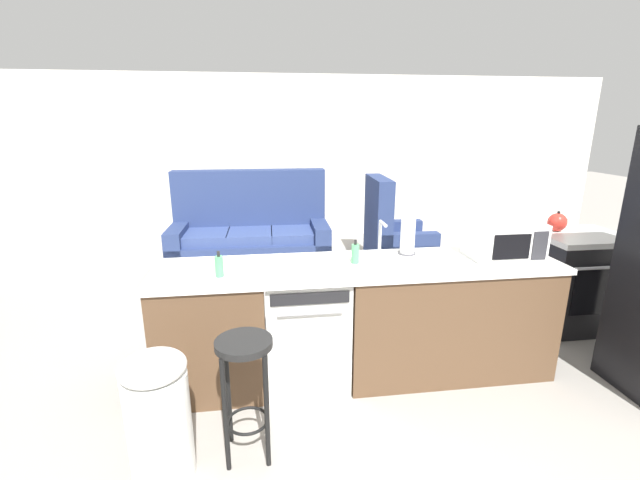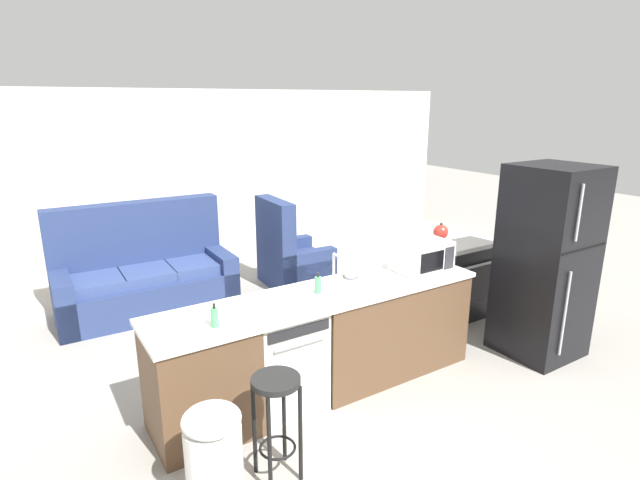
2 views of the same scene
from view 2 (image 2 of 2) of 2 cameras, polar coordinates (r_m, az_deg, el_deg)
name	(u,v)px [view 2 (image 2 of 2)]	position (r m, az deg, el deg)	size (l,w,h in m)	color
ground_plane	(308,394)	(4.49, -1.35, -17.19)	(24.00, 24.00, 0.00)	gray
wall_back	(182,178)	(7.85, -15.54, 6.80)	(10.00, 0.06, 2.60)	silver
kitchen_counter	(332,343)	(4.39, 1.35, -11.69)	(2.94, 0.66, 0.90)	brown
dishwasher	(282,358)	(4.17, -4.41, -13.30)	(0.58, 0.61, 0.84)	silver
stove_range	(456,277)	(6.05, 15.30, -4.05)	(0.76, 0.68, 0.90)	black
refrigerator	(546,262)	(5.27, 24.43, -2.33)	(0.72, 0.73, 1.87)	black
microwave	(422,256)	(4.75, 11.57, -1.78)	(0.50, 0.37, 0.28)	white
sink_faucet	(335,272)	(4.25, 1.68, -3.69)	(0.07, 0.18, 0.30)	silver
paper_towel_roll	(351,263)	(4.47, 3.52, -2.63)	(0.14, 0.14, 0.28)	#4C4C51
soap_bottle	(318,285)	(4.13, -0.22, -5.14)	(0.06, 0.06, 0.18)	#4CB266
dish_soap_bottle	(215,317)	(3.62, -11.94, -8.63)	(0.06, 0.06, 0.18)	#4CB266
kettle	(441,232)	(5.87, 13.65, 0.90)	(0.21, 0.17, 0.19)	red
bar_stool	(276,406)	(3.41, -5.00, -18.40)	(0.32, 0.32, 0.74)	black
trash_bin	(214,462)	(3.29, -11.99, -23.57)	(0.35, 0.35, 0.74)	white
couch	(144,277)	(6.37, -19.46, -3.98)	(2.02, 0.93, 1.27)	navy
armchair	(289,260)	(6.77, -3.52, -2.29)	(0.84, 0.88, 1.20)	navy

